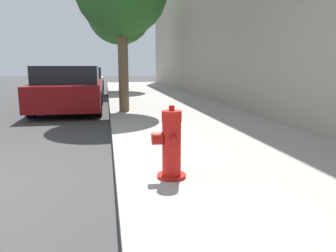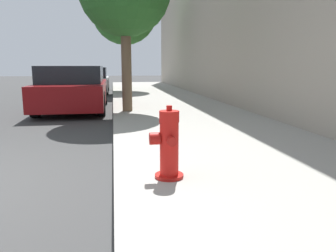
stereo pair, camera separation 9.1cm
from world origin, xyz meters
The scene contains 5 objects.
sidewalk_slab centered at (3.70, 0.00, 0.07)m, with size 3.44×40.00×0.14m.
fire_hydrant centered at (2.55, -0.21, 0.49)m, with size 0.35×0.37×0.76m.
parked_car_near centered at (0.86, 6.45, 0.63)m, with size 1.84×4.16×1.29m.
parked_car_mid centered at (0.86, 12.79, 0.60)m, with size 1.83×4.44×1.22m.
street_tree_far centered at (2.60, 12.23, 3.71)m, with size 2.98×2.98×5.06m.
Camera 1 is at (1.91, -3.43, 1.30)m, focal length 35.00 mm.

